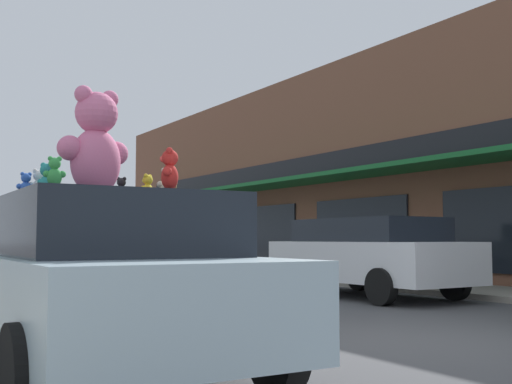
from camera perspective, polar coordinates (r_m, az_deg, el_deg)
name	(u,v)px	position (r m, az deg, el deg)	size (l,w,h in m)	color
ground_plane	(391,340)	(7.93, 11.93, -12.79)	(260.00, 260.00, 0.00)	#424244
storefront_row	(453,182)	(26.20, 17.10, 0.85)	(15.73, 31.78, 6.82)	brown
plush_art_car	(109,281)	(5.80, -12.91, -7.70)	(2.15, 4.06, 1.58)	#ADC6D1
teddy_bear_giant	(96,144)	(5.82, -14.07, 4.20)	(0.72, 0.49, 0.95)	pink
teddy_bear_red	(170,170)	(5.03, -7.70, 1.96)	(0.20, 0.24, 0.33)	red
teddy_bear_brown	(171,181)	(5.38, -7.56, 0.98)	(0.16, 0.13, 0.22)	olive
teddy_bear_blue	(26,185)	(6.13, -19.78, 0.59)	(0.16, 0.10, 0.22)	blue
teddy_bear_white	(38,184)	(6.21, -18.77, 0.70)	(0.20, 0.14, 0.27)	white
teddy_bear_green	(55,172)	(4.87, -17.47, 1.70)	(0.17, 0.11, 0.22)	green
teddy_bear_cream	(167,183)	(5.73, -7.90, 0.84)	(0.19, 0.12, 0.25)	beige
teddy_bear_yellow	(147,187)	(6.27, -9.62, 0.42)	(0.18, 0.16, 0.25)	yellow
teddy_bear_black	(121,189)	(6.36, -11.88, 0.28)	(0.15, 0.15, 0.22)	black
teddy_bear_teal	(47,180)	(6.02, -18.10, 1.03)	(0.19, 0.23, 0.31)	teal
parked_car_far_center	(368,254)	(13.51, 9.94, -5.45)	(2.11, 4.59, 1.62)	silver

